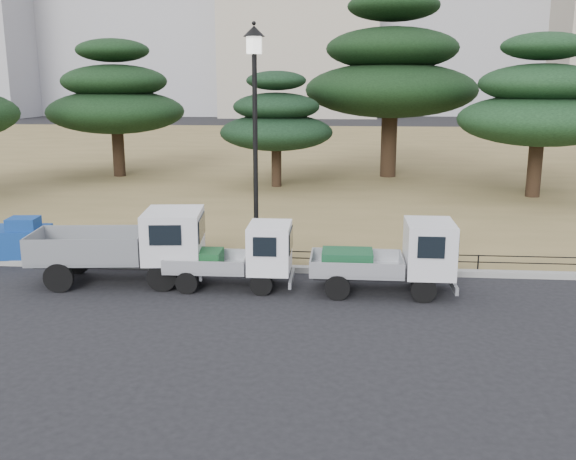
# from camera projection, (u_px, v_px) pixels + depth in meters

# --- Properties ---
(ground) EXTENTS (220.00, 220.00, 0.00)m
(ground) POSITION_uv_depth(u_px,v_px,m) (281.00, 304.00, 14.80)
(ground) COLOR black
(lawn) EXTENTS (120.00, 56.00, 0.15)m
(lawn) POSITION_uv_depth(u_px,v_px,m) (323.00, 154.00, 44.49)
(lawn) COLOR olive
(lawn) RESTS_ON ground
(curb) EXTENTS (120.00, 0.25, 0.16)m
(curb) POSITION_uv_depth(u_px,v_px,m) (290.00, 269.00, 17.31)
(curb) COLOR gray
(curb) RESTS_ON ground
(truck_large) EXTENTS (4.41, 2.12, 1.85)m
(truck_large) POSITION_uv_depth(u_px,v_px,m) (129.00, 243.00, 16.23)
(truck_large) COLOR black
(truck_large) RESTS_ON ground
(truck_kei_front) EXTENTS (3.09, 1.36, 1.63)m
(truck_kei_front) POSITION_uv_depth(u_px,v_px,m) (239.00, 256.00, 15.85)
(truck_kei_front) COLOR black
(truck_kei_front) RESTS_ON ground
(truck_kei_rear) EXTENTS (3.40, 1.49, 1.78)m
(truck_kei_rear) POSITION_uv_depth(u_px,v_px,m) (393.00, 257.00, 15.43)
(truck_kei_rear) COLOR black
(truck_kei_rear) RESTS_ON ground
(street_lamp) EXTENTS (0.56, 0.56, 6.25)m
(street_lamp) POSITION_uv_depth(u_px,v_px,m) (255.00, 107.00, 16.70)
(street_lamp) COLOR black
(street_lamp) RESTS_ON lawn
(pipe_fence) EXTENTS (38.00, 0.04, 0.40)m
(pipe_fence) POSITION_uv_depth(u_px,v_px,m) (290.00, 255.00, 17.37)
(pipe_fence) COLOR black
(pipe_fence) RESTS_ON lawn
(tarp_pile) EXTENTS (1.84, 1.43, 1.14)m
(tarp_pile) POSITION_uv_depth(u_px,v_px,m) (17.00, 240.00, 18.30)
(tarp_pile) COLOR navy
(tarp_pile) RESTS_ON lawn
(pine_west_near) EXTENTS (7.00, 7.00, 7.00)m
(pine_west_near) POSITION_uv_depth(u_px,v_px,m) (115.00, 98.00, 32.97)
(pine_west_near) COLOR black
(pine_west_near) RESTS_ON lawn
(pine_center_left) EXTENTS (5.27, 5.27, 5.35)m
(pine_center_left) POSITION_uv_depth(u_px,v_px,m) (276.00, 121.00, 29.78)
(pine_center_left) COLOR black
(pine_center_left) RESTS_ON lawn
(pine_center_right) EXTENTS (8.72, 8.72, 9.25)m
(pine_center_right) POSITION_uv_depth(u_px,v_px,m) (391.00, 72.00, 32.48)
(pine_center_right) COLOR black
(pine_center_right) RESTS_ON lawn
(pine_east_near) EXTENTS (6.79, 6.79, 6.86)m
(pine_east_near) POSITION_uv_depth(u_px,v_px,m) (540.00, 104.00, 26.90)
(pine_east_near) COLOR black
(pine_east_near) RESTS_ON lawn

